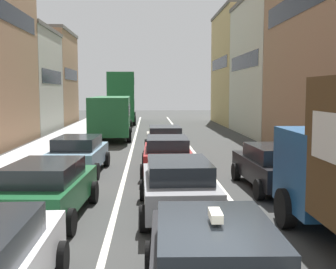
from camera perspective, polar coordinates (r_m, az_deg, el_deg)
name	(u,v)px	position (r m, az deg, el deg)	size (l,w,h in m)	color
sidewalk_left	(45,148)	(25.68, -16.00, -1.68)	(2.60, 64.00, 0.14)	#BABABA
lane_stripe_left	(132,148)	(25.02, -4.77, -1.82)	(0.16, 60.00, 0.01)	silver
lane_stripe_right	(191,148)	(25.13, 3.00, -1.77)	(0.16, 60.00, 0.01)	silver
building_row_right	(325,44)	(28.13, 20.04, 11.18)	(7.20, 43.90, 13.91)	tan
taxi_centre_lane_front	(214,267)	(6.43, 6.06, -17.10)	(2.17, 4.35, 1.66)	black
sedan_centre_lane_second	(178,185)	(11.57, 1.34, -6.71)	(2.12, 4.33, 1.49)	gray
wagon_left_lane_second	(47,188)	(11.68, -15.74, -6.81)	(2.27, 4.40, 1.49)	#19592D
hatchback_centre_lane_third	(167,154)	(17.18, -0.13, -2.60)	(2.11, 4.32, 1.49)	#A51E1E
sedan_left_lane_third	(79,153)	(17.73, -11.76, -2.46)	(2.22, 4.38, 1.49)	#759EB7
coupe_centre_lane_fourth	(165,139)	(22.40, -0.46, -0.64)	(2.11, 4.32, 1.49)	beige
sedan_right_lane_behind_truck	(274,166)	(14.94, 13.84, -4.03)	(2.20, 4.37, 1.49)	black
bus_mid_queue_primary	(112,113)	(31.14, -7.43, 2.88)	(3.04, 10.57, 2.90)	#1E6033
bus_far_queue_secondary	(122,96)	(44.79, -6.11, 5.13)	(3.05, 10.57, 5.06)	#1E6033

